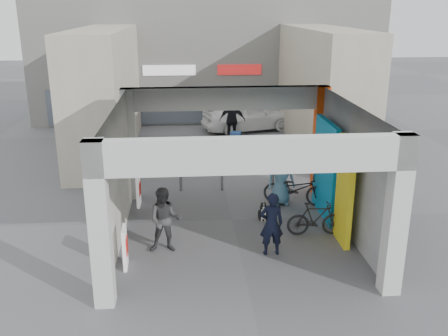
{
  "coord_description": "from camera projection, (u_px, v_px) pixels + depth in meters",
  "views": [
    {
      "loc": [
        -1.28,
        -13.09,
        5.88
      ],
      "look_at": [
        -0.15,
        1.0,
        1.24
      ],
      "focal_mm": 40.0,
      "sensor_mm": 36.0,
      "label": 1
    }
  ],
  "objects": [
    {
      "name": "white_van",
      "position": [
        248.0,
        115.0,
        24.29
      ],
      "size": [
        4.76,
        2.91,
        1.51
      ],
      "primitive_type": "imported",
      "rotation": [
        0.0,
        0.0,
        1.84
      ],
      "color": "white",
      "rests_on": "ground"
    },
    {
      "name": "ground",
      "position": [
        232.0,
        220.0,
        14.33
      ],
      "size": [
        90.0,
        90.0,
        0.0
      ],
      "primitive_type": "plane",
      "color": "#58585D",
      "rests_on": "ground"
    },
    {
      "name": "arcade_canopy",
      "position": [
        256.0,
        150.0,
        12.87
      ],
      "size": [
        6.4,
        6.45,
        6.4
      ],
      "color": "beige",
      "rests_on": "ground"
    },
    {
      "name": "man_back_turned",
      "position": [
        165.0,
        220.0,
        12.27
      ],
      "size": [
        0.83,
        0.65,
        1.67
      ],
      "primitive_type": "imported",
      "rotation": [
        0.0,
        0.0,
        -0.03
      ],
      "color": "#3B3A3D",
      "rests_on": "ground"
    },
    {
      "name": "man_elderly",
      "position": [
        281.0,
        177.0,
        15.23
      ],
      "size": [
        0.9,
        0.65,
        1.72
      ],
      "primitive_type": "imported",
      "rotation": [
        0.0,
        0.0,
        0.13
      ],
      "color": "teal",
      "rests_on": "ground"
    },
    {
      "name": "plaza_bldg_right",
      "position": [
        322.0,
        89.0,
        20.99
      ],
      "size": [
        2.0,
        9.0,
        5.0
      ],
      "primitive_type": "cube",
      "color": "#B6AB97",
      "rests_on": "ground"
    },
    {
      "name": "border_collie",
      "position": [
        263.0,
        212.0,
        14.25
      ],
      "size": [
        0.21,
        0.41,
        0.57
      ],
      "rotation": [
        0.0,
        0.0,
        0.03
      ],
      "color": "black",
      "rests_on": "ground"
    },
    {
      "name": "bollard_left",
      "position": [
        181.0,
        178.0,
        16.47
      ],
      "size": [
        0.09,
        0.09,
        0.84
      ],
      "primitive_type": "cylinder",
      "color": "gray",
      "rests_on": "ground"
    },
    {
      "name": "man_with_dog",
      "position": [
        271.0,
        224.0,
        12.13
      ],
      "size": [
        0.6,
        0.4,
        1.61
      ],
      "primitive_type": "imported",
      "rotation": [
        0.0,
        0.0,
        3.17
      ],
      "color": "black",
      "rests_on": "ground"
    },
    {
      "name": "cafe_set",
      "position": [
        188.0,
        161.0,
        18.76
      ],
      "size": [
        1.38,
        1.12,
        0.84
      ],
      "rotation": [
        0.0,
        0.0,
        0.36
      ],
      "color": "#B4B4B9",
      "rests_on": "ground"
    },
    {
      "name": "crate_stack",
      "position": [
        236.0,
        138.0,
        22.01
      ],
      "size": [
        0.53,
        0.46,
        0.56
      ],
      "rotation": [
        0.0,
        0.0,
        -0.27
      ],
      "color": "#1A5D23",
      "rests_on": "ground"
    },
    {
      "name": "bicycle_front",
      "position": [
        296.0,
        189.0,
        15.27
      ],
      "size": [
        2.09,
        1.24,
        1.04
      ],
      "primitive_type": "imported",
      "rotation": [
        0.0,
        0.0,
        1.27
      ],
      "color": "black",
      "rests_on": "ground"
    },
    {
      "name": "bollard_center",
      "position": [
        222.0,
        176.0,
        16.48
      ],
      "size": [
        0.09,
        0.09,
        0.99
      ],
      "primitive_type": "cylinder",
      "color": "gray",
      "rests_on": "ground"
    },
    {
      "name": "bollard_right",
      "position": [
        273.0,
        174.0,
        16.66
      ],
      "size": [
        0.09,
        0.09,
        0.99
      ],
      "primitive_type": "cylinder",
      "color": "gray",
      "rests_on": "ground"
    },
    {
      "name": "plaza_bldg_left",
      "position": [
        105.0,
        92.0,
        20.31
      ],
      "size": [
        2.0,
        9.0,
        5.0
      ],
      "primitive_type": "cube",
      "color": "#B6AB97",
      "rests_on": "ground"
    },
    {
      "name": "advert_board_far",
      "position": [
        139.0,
        190.0,
        15.2
      ],
      "size": [
        0.11,
        0.55,
        1.0
      ],
      "rotation": [
        0.0,
        0.0,
        -0.02
      ],
      "color": "white",
      "rests_on": "ground"
    },
    {
      "name": "advert_board_near",
      "position": [
        125.0,
        247.0,
        11.61
      ],
      "size": [
        0.12,
        0.55,
        1.0
      ],
      "rotation": [
        0.0,
        0.0,
        0.04
      ],
      "color": "white",
      "rests_on": "ground"
    },
    {
      "name": "produce_stand",
      "position": [
        172.0,
        150.0,
        20.17
      ],
      "size": [
        1.1,
        0.6,
        0.72
      ],
      "rotation": [
        0.0,
        0.0,
        -0.2
      ],
      "color": "black",
      "rests_on": "ground"
    },
    {
      "name": "far_building",
      "position": [
        207.0,
        42.0,
        26.34
      ],
      "size": [
        18.0,
        4.08,
        8.0
      ],
      "color": "silver",
      "rests_on": "ground"
    },
    {
      "name": "man_crates",
      "position": [
        232.0,
        120.0,
        22.25
      ],
      "size": [
        1.22,
        0.66,
        1.97
      ],
      "primitive_type": "imported",
      "rotation": [
        0.0,
        0.0,
        2.98
      ],
      "color": "black",
      "rests_on": "ground"
    },
    {
      "name": "bicycle_rear",
      "position": [
        316.0,
        219.0,
        13.25
      ],
      "size": [
        1.56,
        0.48,
        0.93
      ],
      "primitive_type": "imported",
      "rotation": [
        0.0,
        0.0,
        1.54
      ],
      "color": "black",
      "rests_on": "ground"
    }
  ]
}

